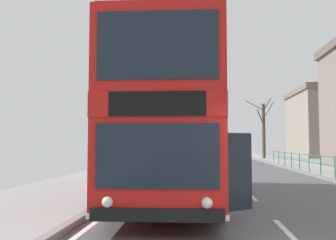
{
  "coord_description": "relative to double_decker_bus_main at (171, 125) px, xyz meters",
  "views": [
    {
      "loc": [
        -1.66,
        -5.01,
        1.69
      ],
      "look_at": [
        -2.65,
        6.26,
        2.44
      ],
      "focal_mm": 39.68,
      "sensor_mm": 36.0,
      "label": 1
    }
  ],
  "objects": [
    {
      "name": "double_decker_bus_main",
      "position": [
        0.0,
        0.0,
        0.0
      ],
      "size": [
        3.46,
        10.72,
        4.42
      ],
      "color": "red",
      "rests_on": "ground"
    },
    {
      "name": "pedestrian_railing_far_kerb",
      "position": [
        7.03,
        5.76,
        -1.49
      ],
      "size": [
        0.05,
        28.43,
        1.01
      ],
      "color": "#236B4C",
      "rests_on": "ground"
    },
    {
      "name": "bare_tree_far_00",
      "position": [
        8.09,
        31.03,
        1.14
      ],
      "size": [
        2.96,
        1.99,
        6.94
      ],
      "color": "#4C3D2D",
      "rests_on": "ground"
    }
  ]
}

